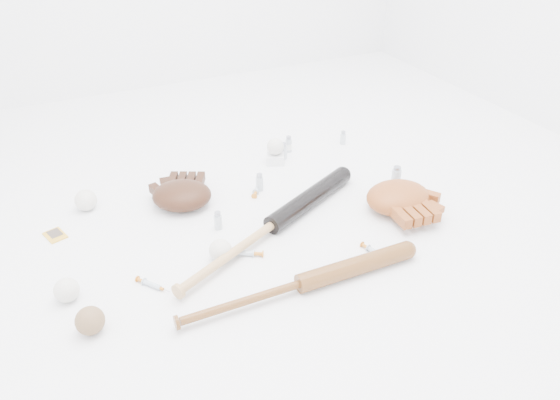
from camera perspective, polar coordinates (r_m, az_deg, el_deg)
name	(u,v)px	position (r m, az deg, el deg)	size (l,w,h in m)	color
bat_dark	(273,224)	(1.85, -0.76, -2.57)	(0.92, 0.07, 0.07)	black
bat_wood	(301,283)	(1.61, 2.21, -8.71)	(0.80, 0.06, 0.06)	brown
glove_dark	(182,195)	(2.01, -10.23, 0.53)	(0.26, 0.26, 0.09)	#341A0E
glove_tan	(398,197)	(2.01, 12.24, 0.31)	(0.28, 0.28, 0.10)	brown
trading_card	(55,235)	(2.00, -22.44, -3.43)	(0.06, 0.08, 0.00)	gold
pedestal	(275,158)	(2.29, -0.48, 4.38)	(0.07, 0.07, 0.04)	white
baseball_on_pedestal	(275,146)	(2.26, -0.49, 5.61)	(0.07, 0.07, 0.07)	silver
baseball_left	(67,290)	(1.69, -21.40, -8.75)	(0.07, 0.07, 0.07)	silver
baseball_upper	(86,200)	(2.09, -19.64, -0.01)	(0.08, 0.08, 0.08)	silver
baseball_mid	(220,250)	(1.74, -6.25, -5.23)	(0.07, 0.07, 0.07)	silver
baseball_aged	(90,321)	(1.57, -19.24, -11.82)	(0.08, 0.08, 0.08)	brown
syringe_0	(152,285)	(1.68, -13.22, -8.62)	(0.14, 0.02, 0.02)	#ADBCC6
syringe_1	(243,253)	(1.76, -3.94, -5.54)	(0.16, 0.03, 0.02)	#ADBCC6
syringe_2	(258,188)	(2.10, -2.36, 1.29)	(0.15, 0.03, 0.02)	#ADBCC6
syringe_3	(376,253)	(1.79, 9.99, -5.44)	(0.14, 0.02, 0.02)	#ADBCC6
vial_0	(284,151)	(2.31, 0.39, 5.17)	(0.03, 0.03, 0.07)	#B1BBC2
vial_1	(343,138)	(2.46, 6.60, 6.49)	(0.02, 0.02, 0.06)	#B1BBC2
vial_2	(260,182)	(2.08, -2.16, 1.89)	(0.03, 0.03, 0.07)	#B1BBC2
vial_3	(396,177)	(2.15, 12.05, 2.41)	(0.04, 0.04, 0.09)	#B1BBC2
vial_4	(218,220)	(1.88, -6.49, -2.13)	(0.03, 0.03, 0.07)	#B1BBC2
vial_5	(289,144)	(2.37, 0.91, 5.87)	(0.03, 0.03, 0.07)	#B1BBC2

